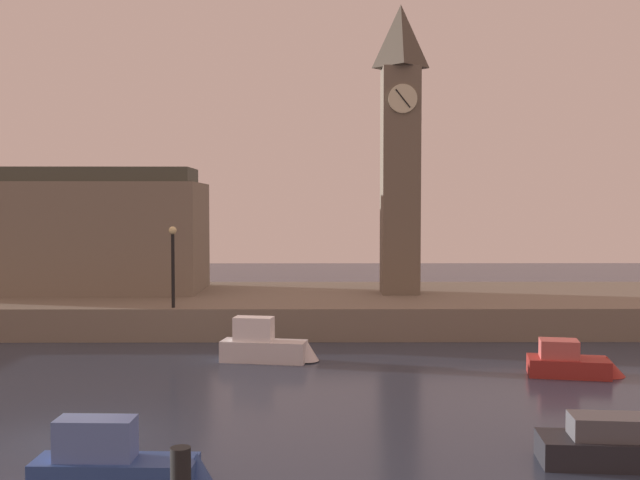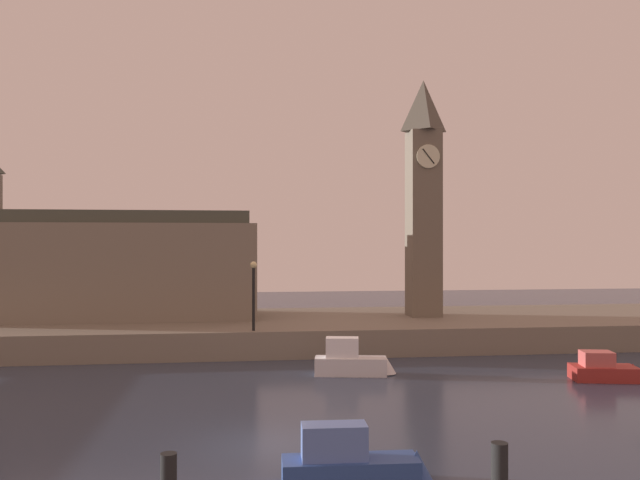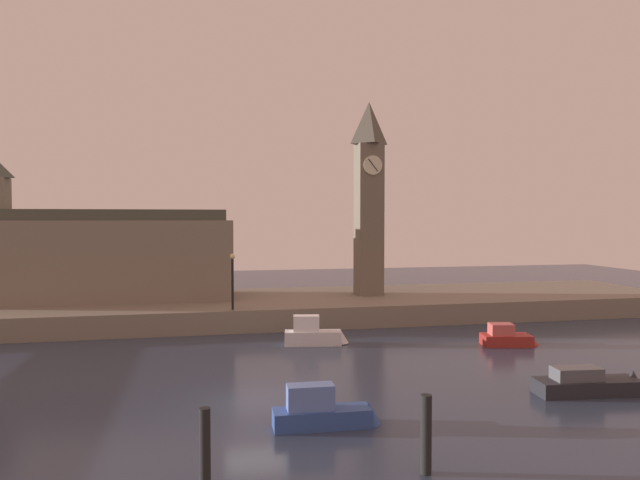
{
  "view_description": "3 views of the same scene",
  "coord_description": "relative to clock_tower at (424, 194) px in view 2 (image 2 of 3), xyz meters",
  "views": [
    {
      "loc": [
        6.39,
        -19.35,
        6.15
      ],
      "look_at": [
        6.59,
        15.67,
        4.53
      ],
      "focal_mm": 42.0,
      "sensor_mm": 36.0,
      "label": 1
    },
    {
      "loc": [
        -0.72,
        -19.58,
        6.25
      ],
      "look_at": [
        3.63,
        15.94,
        6.36
      ],
      "focal_mm": 35.74,
      "sensor_mm": 36.0,
      "label": 2
    },
    {
      "loc": [
        -2.2,
        -23.32,
        7.49
      ],
      "look_at": [
        5.99,
        15.67,
        6.02
      ],
      "focal_mm": 32.23,
      "sensor_mm": 36.0,
      "label": 3
    }
  ],
  "objects": [
    {
      "name": "clock_tower",
      "position": [
        0.0,
        0.0,
        0.0
      ],
      "size": [
        2.14,
        2.2,
        15.13
      ],
      "color": "#6B6051",
      "rests_on": "far_embankment"
    },
    {
      "name": "boat_ferry_white",
      "position": [
        -6.3,
        -10.17,
        -8.71
      ],
      "size": [
        3.99,
        1.67,
        1.77
      ],
      "color": "silver",
      "rests_on": "ground"
    },
    {
      "name": "ground_plane",
      "position": [
        -10.83,
        -20.06,
        -9.33
      ],
      "size": [
        120.0,
        120.0,
        0.0
      ],
      "primitive_type": "plane",
      "color": "#2D384C"
    },
    {
      "name": "boat_dinghy_red",
      "position": [
        4.97,
        -12.68,
        -8.87
      ],
      "size": [
        3.68,
        1.96,
        1.31
      ],
      "color": "maroon",
      "rests_on": "ground"
    },
    {
      "name": "boat_tour_blue",
      "position": [
        -8.57,
        -23.45,
        -8.79
      ],
      "size": [
        4.03,
        1.17,
        1.64
      ],
      "color": "#2D4C93",
      "rests_on": "ground"
    },
    {
      "name": "parliament_hall",
      "position": [
        -20.02,
        1.31,
        -4.52
      ],
      "size": [
        17.87,
        5.92,
        10.55
      ],
      "color": "slate",
      "rests_on": "far_embankment"
    },
    {
      "name": "far_embankment",
      "position": [
        -10.83,
        -0.06,
        -8.58
      ],
      "size": [
        70.0,
        12.0,
        1.5
      ],
      "primitive_type": "cube",
      "color": "slate",
      "rests_on": "ground"
    },
    {
      "name": "streetlamp",
      "position": [
        -10.94,
        -5.46,
        -5.51
      ],
      "size": [
        0.36,
        0.36,
        3.71
      ],
      "color": "black",
      "rests_on": "far_embankment"
    }
  ]
}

